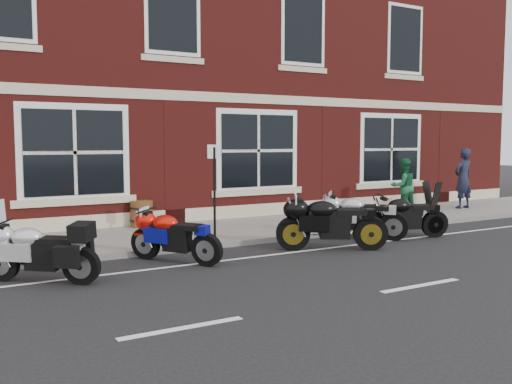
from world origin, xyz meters
TOP-DOWN VIEW (x-y plane):
  - ground at (0.00, 0.00)m, footprint 80.00×80.00m
  - sidewalk at (0.00, 3.00)m, footprint 30.00×3.00m
  - kerb at (0.00, 1.42)m, footprint 30.00×0.16m
  - pub_building at (0.00, 10.50)m, footprint 24.00×12.00m
  - moto_touring_silver at (-5.09, 0.23)m, footprint 1.60×1.37m
  - moto_sport_red at (-2.64, 0.55)m, footprint 1.16×1.74m
  - moto_sport_black at (0.56, 0.04)m, footprint 2.06×1.27m
  - moto_sport_silver at (1.97, 0.76)m, footprint 1.54×1.63m
  - moto_naked_black at (2.92, 0.30)m, footprint 2.01×0.77m
  - pedestrian_left at (8.09, 2.94)m, footprint 0.69×0.46m
  - pedestrian_right at (5.38, 2.81)m, footprint 0.88×0.74m
  - a_board_sign at (6.88, 3.09)m, footprint 0.62×0.53m
  - barrel_planter at (-1.97, 4.30)m, footprint 0.58×0.58m
  - parking_sign at (-1.31, 1.55)m, footprint 0.28×0.12m

SIDE VIEW (x-z plane):
  - ground at x=0.00m, z-range 0.00..0.00m
  - sidewalk at x=0.00m, z-range 0.00..0.12m
  - kerb at x=0.00m, z-range 0.00..0.12m
  - barrel_planter at x=-1.97m, z-range 0.12..0.77m
  - moto_sport_red at x=-2.64m, z-range 0.07..0.96m
  - moto_touring_silver at x=-5.09m, z-range -0.12..1.18m
  - moto_naked_black at x=2.92m, z-range 0.07..1.00m
  - moto_sport_silver at x=1.97m, z-range 0.07..1.02m
  - a_board_sign at x=6.88m, z-range 0.12..1.00m
  - moto_sport_black at x=0.56m, z-range 0.08..1.11m
  - pedestrian_right at x=5.38m, z-range 0.12..1.74m
  - pedestrian_left at x=8.09m, z-range 0.12..2.01m
  - parking_sign at x=-1.31m, z-range 0.28..2.32m
  - pub_building at x=0.00m, z-range 0.00..12.00m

